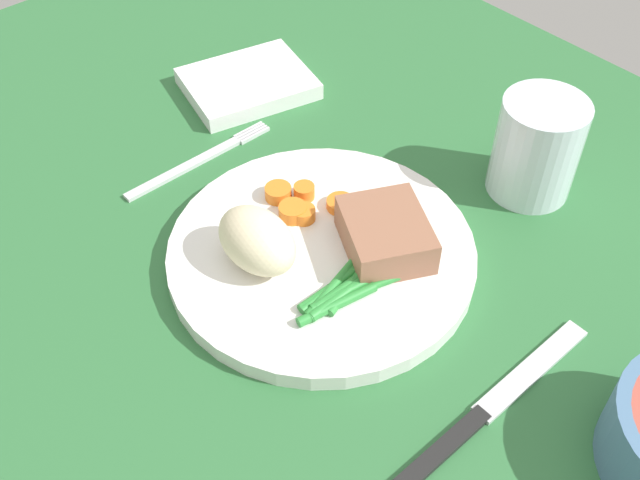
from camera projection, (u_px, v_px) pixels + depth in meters
The scene contains 10 objects.
dining_table at pixel (334, 278), 64.57cm from camera, with size 120.00×90.00×2.00cm.
dinner_plate at pixel (320, 255), 64.03cm from camera, with size 26.29×26.29×1.60cm, color white.
meat_portion at pixel (385, 234), 62.35cm from camera, with size 7.94×6.66×3.21cm, color #936047.
mashed_potatoes at pixel (257, 240), 60.79cm from camera, with size 7.71×5.29×4.77cm, color beige.
carrot_slices at pixel (302, 203), 66.47cm from camera, with size 7.11×6.44×1.30cm.
green_beans at pixel (342, 290), 59.72cm from camera, with size 4.24×9.90×0.89cm.
fork at pixel (199, 161), 73.50cm from camera, with size 1.44×16.60×0.40cm.
knife at pixel (491, 407), 54.47cm from camera, with size 1.70×20.50×0.64cm.
water_glass at pixel (535, 154), 68.21cm from camera, with size 7.76×7.76×9.55cm.
napkin at pixel (248, 84), 81.32cm from camera, with size 10.42×13.05×1.78cm, color white.
Camera 1 is at (30.83, -28.85, 49.97)cm, focal length 42.10 mm.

